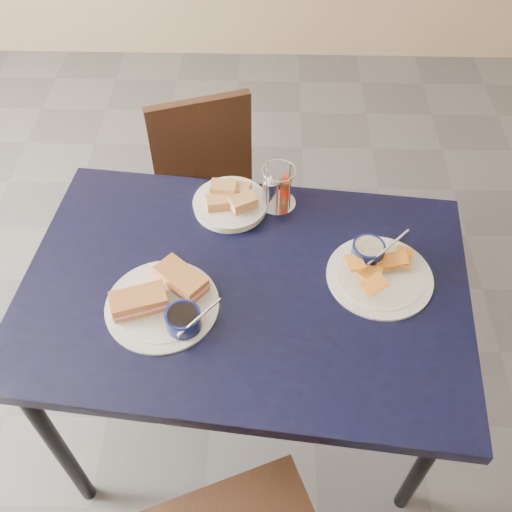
{
  "coord_description": "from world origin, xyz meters",
  "views": [
    {
      "loc": [
        0.19,
        -0.88,
        1.96
      ],
      "look_at": [
        0.16,
        0.09,
        0.82
      ],
      "focal_mm": 40.0,
      "sensor_mm": 36.0,
      "label": 1
    }
  ],
  "objects_px": {
    "chair_far": "(216,190)",
    "sandwich_plate": "(165,301)",
    "condiment_caddy": "(276,190)",
    "bread_basket": "(231,202)",
    "dining_table": "(245,299)",
    "plantain_plate": "(376,267)"
  },
  "relations": [
    {
      "from": "sandwich_plate",
      "to": "bread_basket",
      "type": "relative_size",
      "value": 1.42
    },
    {
      "from": "chair_far",
      "to": "sandwich_plate",
      "type": "bearing_deg",
      "value": -94.7
    },
    {
      "from": "sandwich_plate",
      "to": "plantain_plate",
      "type": "distance_m",
      "value": 0.57
    },
    {
      "from": "dining_table",
      "to": "sandwich_plate",
      "type": "bearing_deg",
      "value": -158.9
    },
    {
      "from": "plantain_plate",
      "to": "bread_basket",
      "type": "relative_size",
      "value": 1.3
    },
    {
      "from": "bread_basket",
      "to": "plantain_plate",
      "type": "bearing_deg",
      "value": -30.39
    },
    {
      "from": "chair_far",
      "to": "plantain_plate",
      "type": "bearing_deg",
      "value": -51.48
    },
    {
      "from": "sandwich_plate",
      "to": "bread_basket",
      "type": "xyz_separation_m",
      "value": [
        0.15,
        0.37,
        -0.0
      ]
    },
    {
      "from": "dining_table",
      "to": "condiment_caddy",
      "type": "relative_size",
      "value": 9.35
    },
    {
      "from": "sandwich_plate",
      "to": "condiment_caddy",
      "type": "xyz_separation_m",
      "value": [
        0.28,
        0.39,
        0.03
      ]
    },
    {
      "from": "plantain_plate",
      "to": "bread_basket",
      "type": "height_order",
      "value": "plantain_plate"
    },
    {
      "from": "condiment_caddy",
      "to": "dining_table",
      "type": "bearing_deg",
      "value": -105.04
    },
    {
      "from": "bread_basket",
      "to": "dining_table",
      "type": "bearing_deg",
      "value": -79.8
    },
    {
      "from": "chair_far",
      "to": "plantain_plate",
      "type": "relative_size",
      "value": 2.82
    },
    {
      "from": "chair_far",
      "to": "sandwich_plate",
      "type": "height_order",
      "value": "sandwich_plate"
    },
    {
      "from": "chair_far",
      "to": "dining_table",
      "type": "bearing_deg",
      "value": -78.31
    },
    {
      "from": "dining_table",
      "to": "sandwich_plate",
      "type": "xyz_separation_m",
      "value": [
        -0.2,
        -0.08,
        0.09
      ]
    },
    {
      "from": "chair_far",
      "to": "bread_basket",
      "type": "distance_m",
      "value": 0.5
    },
    {
      "from": "plantain_plate",
      "to": "sandwich_plate",
      "type": "bearing_deg",
      "value": -166.86
    },
    {
      "from": "plantain_plate",
      "to": "chair_far",
      "type": "bearing_deg",
      "value": 128.52
    },
    {
      "from": "dining_table",
      "to": "bread_basket",
      "type": "xyz_separation_m",
      "value": [
        -0.05,
        0.29,
        0.09
      ]
    },
    {
      "from": "dining_table",
      "to": "plantain_plate",
      "type": "bearing_deg",
      "value": 8.36
    }
  ]
}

